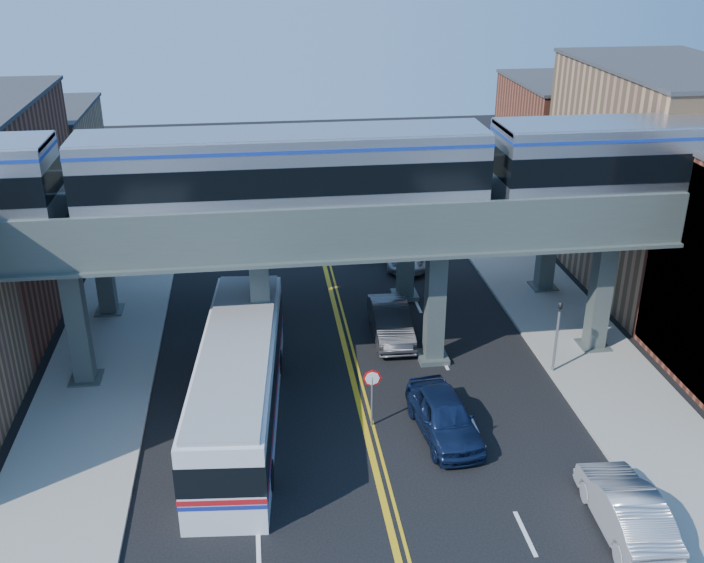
{
  "coord_description": "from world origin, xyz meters",
  "views": [
    {
      "loc": [
        -4.01,
        -23.78,
        18.72
      ],
      "look_at": [
        0.07,
        7.51,
        4.52
      ],
      "focal_mm": 40.0,
      "sensor_mm": 36.0,
      "label": 1
    }
  ],
  "objects": [
    {
      "name": "building_east_b",
      "position": [
        18.5,
        16.0,
        6.0
      ],
      "size": [
        8.0,
        14.0,
        12.0
      ],
      "primitive_type": "cube",
      "color": "#A37B54",
      "rests_on": "ground"
    },
    {
      "name": "sidewalk_east",
      "position": [
        11.5,
        10.0,
        0.08
      ],
      "size": [
        5.0,
        70.0,
        0.16
      ],
      "primitive_type": "cube",
      "color": "gray",
      "rests_on": "ground"
    },
    {
      "name": "mural_panel",
      "position": [
        14.55,
        4.0,
        4.75
      ],
      "size": [
        0.1,
        9.5,
        9.5
      ],
      "primitive_type": "cube",
      "color": "#28A4B1",
      "rests_on": "ground"
    },
    {
      "name": "elevated_viaduct_near",
      "position": [
        0.0,
        8.0,
        6.47
      ],
      "size": [
        52.0,
        3.6,
        7.4
      ],
      "color": "#3E4845",
      "rests_on": "ground"
    },
    {
      "name": "transit_bus",
      "position": [
        -5.03,
        3.99,
        1.81
      ],
      "size": [
        4.17,
        13.9,
        3.53
      ],
      "rotation": [
        0.0,
        0.0,
        1.49
      ],
      "color": "silver",
      "rests_on": "ground"
    },
    {
      "name": "car_lane_c",
      "position": [
        4.92,
        19.77,
        0.7
      ],
      "size": [
        2.84,
        5.24,
        1.4
      ],
      "primitive_type": "imported",
      "rotation": [
        0.0,
        0.0,
        -0.11
      ],
      "color": "silver",
      "rests_on": "ground"
    },
    {
      "name": "building_west_c",
      "position": [
        -18.5,
        29.0,
        4.0
      ],
      "size": [
        8.0,
        10.0,
        8.0
      ],
      "primitive_type": "cube",
      "color": "#A37B54",
      "rests_on": "ground"
    },
    {
      "name": "transit_train",
      "position": [
        -2.74,
        8.0,
        9.48
      ],
      "size": [
        52.56,
        3.3,
        3.85
      ],
      "color": "black",
      "rests_on": "elevated_viaduct_near"
    },
    {
      "name": "car_lane_d",
      "position": [
        2.67,
        22.95,
        0.78
      ],
      "size": [
        2.44,
        5.49,
        1.57
      ],
      "primitive_type": "imported",
      "rotation": [
        0.0,
        0.0,
        0.05
      ],
      "color": "silver",
      "rests_on": "ground"
    },
    {
      "name": "elevated_viaduct_far",
      "position": [
        0.0,
        15.0,
        6.47
      ],
      "size": [
        52.0,
        3.6,
        7.4
      ],
      "color": "#3E4845",
      "rests_on": "ground"
    },
    {
      "name": "car_parked_curb",
      "position": [
        7.88,
        -4.22,
        0.86
      ],
      "size": [
        2.05,
        5.3,
        1.72
      ],
      "primitive_type": "imported",
      "rotation": [
        0.0,
        0.0,
        3.1
      ],
      "color": "#A6A6AB",
      "rests_on": "ground"
    },
    {
      "name": "building_east_c",
      "position": [
        18.5,
        29.0,
        4.5
      ],
      "size": [
        8.0,
        10.0,
        9.0
      ],
      "primitive_type": "cube",
      "color": "brown",
      "rests_on": "ground"
    },
    {
      "name": "car_lane_a",
      "position": [
        3.09,
        2.01,
        0.88
      ],
      "size": [
        2.56,
        5.33,
        1.76
      ],
      "primitive_type": "imported",
      "rotation": [
        0.0,
        0.0,
        0.1
      ],
      "color": "#101C3C",
      "rests_on": "ground"
    },
    {
      "name": "traffic_signal",
      "position": [
        9.2,
        6.0,
        2.3
      ],
      "size": [
        0.15,
        0.18,
        4.1
      ],
      "color": "slate",
      "rests_on": "ground"
    },
    {
      "name": "car_lane_b",
      "position": [
        2.41,
        10.48,
        0.85
      ],
      "size": [
        1.94,
        5.23,
        1.71
      ],
      "primitive_type": "imported",
      "rotation": [
        0.0,
        0.0,
        -0.03
      ],
      "color": "#2C2B2E",
      "rests_on": "ground"
    },
    {
      "name": "ground",
      "position": [
        0.0,
        0.0,
        0.0
      ],
      "size": [
        120.0,
        120.0,
        0.0
      ],
      "primitive_type": "plane",
      "color": "black",
      "rests_on": "ground"
    },
    {
      "name": "sidewalk_west",
      "position": [
        -11.5,
        10.0,
        0.08
      ],
      "size": [
        5.0,
        70.0,
        0.16
      ],
      "primitive_type": "cube",
      "color": "gray",
      "rests_on": "ground"
    },
    {
      "name": "stop_sign",
      "position": [
        0.3,
        3.0,
        1.76
      ],
      "size": [
        0.76,
        0.09,
        2.63
      ],
      "color": "slate",
      "rests_on": "ground"
    }
  ]
}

